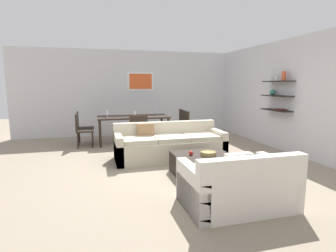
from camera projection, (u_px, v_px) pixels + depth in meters
The scene contains 18 objects.
ground_plane at pixel (169, 163), 5.64m from camera, with size 18.00×18.00×0.00m, color gray.
back_wall_unit at pixel (149, 93), 8.88m from camera, with size 8.40×0.09×2.70m.
right_wall_shelf_unit at pixel (278, 95), 6.79m from camera, with size 0.34×8.20×2.70m.
sofa_beige at pixel (169, 145), 5.95m from camera, with size 2.37×0.90×0.78m.
loveseat_white at pixel (238, 186), 3.57m from camera, with size 1.42×0.90×0.78m.
coffee_table at pixel (203, 165), 4.84m from camera, with size 1.01×0.92×0.38m.
decorative_bowl at pixel (208, 153), 4.78m from camera, with size 0.29×0.29×0.07m.
apple_on_coffee_table at pixel (191, 153), 4.78m from camera, with size 0.08×0.08×0.08m, color red.
dining_table at pixel (133, 119), 7.52m from camera, with size 1.95×0.89×0.75m.
dining_chair_left_near at pixel (81, 128), 7.00m from camera, with size 0.44×0.44×0.88m.
dining_chair_left_far at pixel (82, 126), 7.39m from camera, with size 0.44×0.44×0.88m.
dining_chair_foot at pixel (138, 130), 6.74m from camera, with size 0.44×0.44×0.88m.
dining_chair_right_near at pixel (182, 124), 7.72m from camera, with size 0.44×0.44×0.88m.
dining_chair_right_far at pixel (178, 122), 8.10m from camera, with size 0.44×0.44×0.88m.
wine_glass_right_far at pixel (157, 111), 7.78m from camera, with size 0.07×0.07×0.18m.
wine_glass_left_far at pixel (107, 112), 7.42m from camera, with size 0.07×0.07×0.18m.
wine_glass_left_near at pixel (107, 113), 7.21m from camera, with size 0.06×0.06×0.17m.
wine_glass_foot at pixel (135, 113), 7.13m from camera, with size 0.07×0.07×0.17m.
Camera 1 is at (-1.44, -5.27, 1.62)m, focal length 28.82 mm.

